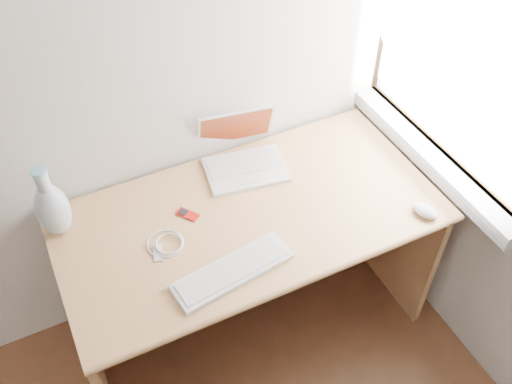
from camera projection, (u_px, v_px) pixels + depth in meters
name	position (u px, v px, depth m)	size (l,w,h in m)	color
window	(466.00, 44.00, 1.89)	(0.11, 0.99, 1.10)	silver
desk	(240.00, 234.00, 2.29)	(1.40, 0.70, 0.74)	tan
laptop	(241.00, 156.00, 2.23)	(0.34, 0.30, 0.21)	white
external_keyboard	(233.00, 271.00, 1.89)	(0.43, 0.18, 0.02)	white
mouse	(425.00, 211.00, 2.07)	(0.06, 0.10, 0.04)	white
ipod	(188.00, 214.00, 2.08)	(0.08, 0.09, 0.01)	#B4130C
cable_coil	(165.00, 244.00, 1.98)	(0.13, 0.13, 0.01)	white
remote	(158.00, 253.00, 1.95)	(0.03, 0.08, 0.01)	white
vase	(52.00, 208.00, 1.94)	(0.12, 0.12, 0.30)	silver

